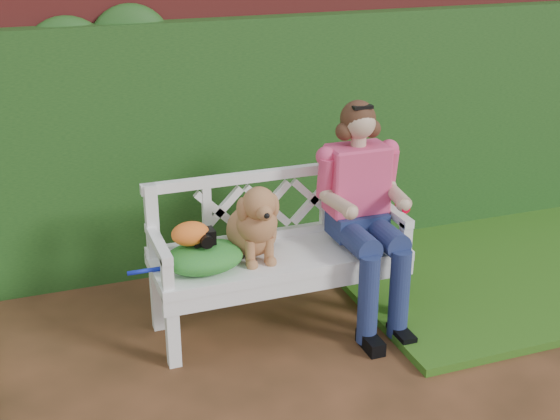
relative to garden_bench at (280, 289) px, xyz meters
name	(u,v)px	position (x,y,z in m)	size (l,w,h in m)	color
ground	(225,411)	(-0.56, -0.70, -0.24)	(60.00, 60.00, 0.00)	#362413
brick_wall	(141,109)	(-0.56, 1.20, 0.86)	(10.00, 0.30, 2.20)	maroon
ivy_hedge	(150,154)	(-0.56, 0.98, 0.61)	(10.00, 0.18, 1.70)	#29561C
grass_right	(514,261)	(1.84, 0.20, -0.21)	(2.60, 2.00, 0.05)	#1E5110
garden_bench	(280,289)	(0.00, 0.00, 0.00)	(1.58, 0.60, 0.48)	white
seated_woman	(359,217)	(0.49, -0.02, 0.40)	(0.54, 0.72, 1.28)	#ED284E
dog	(253,219)	(-0.16, 0.01, 0.47)	(0.31, 0.42, 0.47)	brown
tennis_racket	(189,264)	(-0.54, 0.01, 0.25)	(0.53, 0.22, 0.03)	white
green_bag	(204,257)	(-0.47, -0.06, 0.32)	(0.44, 0.34, 0.15)	#186916
camera_item	(203,237)	(-0.47, -0.04, 0.43)	(0.12, 0.09, 0.08)	black
baseball_glove	(190,234)	(-0.54, -0.03, 0.46)	(0.21, 0.16, 0.13)	orange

